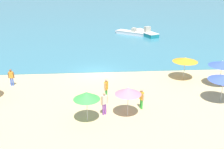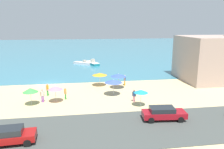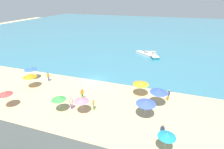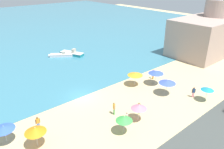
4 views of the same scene
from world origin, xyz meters
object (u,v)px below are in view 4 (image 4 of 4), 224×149
at_px(beach_umbrella_0, 139,107).
at_px(beach_umbrella_3, 124,119).
at_px(beach_umbrella_2, 35,130).
at_px(harbor_fortress, 208,31).
at_px(bather_0, 127,118).
at_px(beach_umbrella_5, 135,74).
at_px(beach_umbrella_9, 3,128).
at_px(beach_umbrella_4, 208,89).
at_px(beach_umbrella_1, 167,82).
at_px(bather_1, 114,108).
at_px(bather_4, 194,92).
at_px(bather_2, 139,107).
at_px(bather_3, 38,122).
at_px(skiff_nearshore, 72,53).
at_px(skiff_offshore, 61,55).
at_px(beach_umbrella_8, 156,72).
at_px(bather_5, 153,73).

height_order(beach_umbrella_0, beach_umbrella_3, beach_umbrella_3).
height_order(beach_umbrella_2, harbor_fortress, harbor_fortress).
xyz_separation_m(beach_umbrella_0, bather_0, (-1.72, 0.26, -0.96)).
height_order(beach_umbrella_3, beach_umbrella_5, beach_umbrella_3).
bearing_deg(beach_umbrella_9, beach_umbrella_4, -21.14).
bearing_deg(beach_umbrella_4, beach_umbrella_1, 119.46).
xyz_separation_m(bather_1, bather_4, (11.71, -4.19, -0.10)).
bearing_deg(bather_1, bather_2, -35.74).
xyz_separation_m(beach_umbrella_9, bather_3, (3.59, 0.07, -1.03)).
distance_m(bather_3, skiff_nearshore, 25.67).
bearing_deg(skiff_offshore, bather_1, -102.68).
bearing_deg(beach_umbrella_8, beach_umbrella_1, -112.10).
bearing_deg(skiff_nearshore, skiff_offshore, 161.45).
distance_m(beach_umbrella_3, beach_umbrella_8, 13.46).
distance_m(beach_umbrella_0, bather_3, 12.00).
distance_m(bather_2, skiff_offshore, 26.21).
relative_size(beach_umbrella_0, bather_3, 1.41).
relative_size(beach_umbrella_1, beach_umbrella_3, 1.07).
relative_size(bather_0, bather_3, 1.12).
relative_size(beach_umbrella_5, bather_5, 1.37).
relative_size(beach_umbrella_8, harbor_fortress, 0.17).
relative_size(beach_umbrella_4, bather_4, 1.35).
relative_size(beach_umbrella_4, bather_1, 1.23).
distance_m(beach_umbrella_3, bather_0, 1.81).
bearing_deg(beach_umbrella_0, bather_4, -7.13).
xyz_separation_m(bather_2, bather_4, (9.07, -2.29, -0.00)).
bearing_deg(bather_0, bather_2, 14.25).
relative_size(beach_umbrella_2, bather_2, 1.49).
bearing_deg(bather_2, beach_umbrella_8, 26.40).
bearing_deg(bather_0, beach_umbrella_4, -14.79).
xyz_separation_m(beach_umbrella_5, beach_umbrella_9, (-20.10, -0.53, -0.07)).
distance_m(bather_5, skiff_nearshore, 20.19).
height_order(beach_umbrella_2, bather_4, beach_umbrella_2).
relative_size(beach_umbrella_4, skiff_nearshore, 0.38).
relative_size(beach_umbrella_2, beach_umbrella_5, 1.01).
bearing_deg(bather_4, bather_3, 159.13).
xyz_separation_m(bather_4, bather_5, (0.36, 7.89, 0.08)).
relative_size(beach_umbrella_4, skiff_offshore, 0.45).
distance_m(bather_0, bather_2, 3.01).
xyz_separation_m(beach_umbrella_9, harbor_fortress, (44.11, 1.68, 3.11)).
relative_size(beach_umbrella_0, bather_5, 1.28).
xyz_separation_m(beach_umbrella_5, bather_0, (-8.18, -6.66, -0.98)).
xyz_separation_m(bather_1, harbor_fortress, (31.91, 5.16, 4.03)).
bearing_deg(skiff_offshore, bather_4, -77.52).
distance_m(beach_umbrella_3, bather_3, 10.05).
relative_size(beach_umbrella_0, beach_umbrella_8, 0.93).
xyz_separation_m(bather_0, bather_1, (0.28, 2.64, -0.00)).
bearing_deg(beach_umbrella_3, skiff_offshore, 75.84).
distance_m(beach_umbrella_2, harbor_fortress, 42.13).
distance_m(beach_umbrella_5, bather_5, 4.30).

